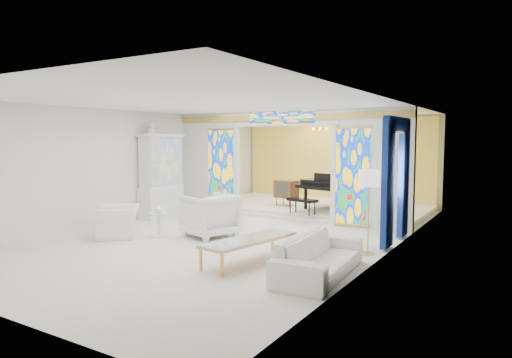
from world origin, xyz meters
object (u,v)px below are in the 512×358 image
Objects in this scene: armchair_left at (118,221)px; tv_console at (286,189)px; china_cabinet at (161,176)px; sofa at (320,256)px; grand_piano at (340,184)px; coffee_table at (250,240)px; armchair_right at (210,215)px.

tv_console is (1.58, 5.32, 0.34)m from armchair_left.
china_cabinet is 6.86m from sofa.
grand_piano is 3.60× the size of tv_console.
grand_piano is at bearing 95.15° from coffee_table.
grand_piano reaches higher than armchair_right.
sofa is at bearing -57.05° from grand_piano.
china_cabinet reaches higher than armchair_right.
coffee_table is 6.05m from tv_console.
sofa is at bearing 84.73° from armchair_right.
armchair_left is at bearing -40.56° from armchair_right.
tv_console reaches higher than coffee_table.
sofa is 2.90× the size of tv_console.
tv_console is (-3.59, 5.70, 0.36)m from sofa.
armchair_right is 1.40× the size of tv_console.
china_cabinet is 3.49× the size of tv_console.
sofa is at bearing -45.46° from tv_console.
coffee_table is at bearing 83.24° from sofa.
armchair_right is 3.67m from sofa.
coffee_table is 0.76× the size of grand_piano.
coffee_table is at bearing 41.48° from armchair_left.
china_cabinet is 5.60m from coffee_table.
grand_piano is (-1.92, 5.92, 0.58)m from sofa.
china_cabinet is at bearing -120.16° from tv_console.
armchair_right is at bearing 62.15° from sofa.
sofa is at bearing 42.10° from armchair_left.
grand_piano is 1.70m from tv_console.
sofa is (5.17, -0.38, -0.02)m from armchair_left.
armchair_left is 0.38× the size of grand_piano.
china_cabinet is at bearing 158.08° from armchair_left.
grand_piano is (1.44, 4.45, 0.41)m from armchair_right.
grand_piano is at bearing 19.75° from tv_console.
armchair_left is 6.44m from grand_piano.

